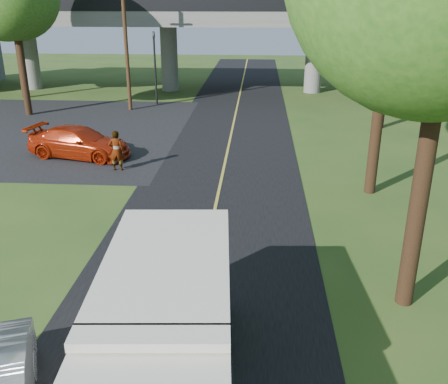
# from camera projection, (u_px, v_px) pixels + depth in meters

# --- Properties ---
(ground) EXTENTS (120.00, 120.00, 0.00)m
(ground) POSITION_uv_depth(u_px,v_px,m) (192.00, 316.00, 12.60)
(ground) COLOR #2F501C
(ground) RESTS_ON ground
(road) EXTENTS (7.00, 90.00, 0.02)m
(road) POSITION_uv_depth(u_px,v_px,m) (221.00, 180.00, 21.88)
(road) COLOR black
(road) RESTS_ON ground
(parking_lot) EXTENTS (16.00, 18.00, 0.01)m
(parking_lot) POSITION_uv_depth(u_px,v_px,m) (49.00, 130.00, 30.02)
(parking_lot) COLOR black
(parking_lot) RESTS_ON ground
(lane_line) EXTENTS (0.12, 90.00, 0.01)m
(lane_line) POSITION_uv_depth(u_px,v_px,m) (221.00, 179.00, 21.87)
(lane_line) COLOR gold
(lane_line) RESTS_ON road
(overpass) EXTENTS (54.00, 10.00, 7.30)m
(overpass) POSITION_uv_depth(u_px,v_px,m) (241.00, 35.00, 40.64)
(overpass) COLOR slate
(overpass) RESTS_ON ground
(traffic_signal) EXTENTS (0.18, 0.22, 5.20)m
(traffic_signal) POSITION_uv_depth(u_px,v_px,m) (155.00, 60.00, 35.95)
(traffic_signal) COLOR black
(traffic_signal) RESTS_ON ground
(utility_pole) EXTENTS (1.60, 0.26, 9.00)m
(utility_pole) POSITION_uv_depth(u_px,v_px,m) (126.00, 43.00, 33.68)
(utility_pole) COLOR #472D19
(utility_pole) RESTS_ON ground
(step_van) EXTENTS (2.94, 6.88, 2.82)m
(step_van) POSITION_uv_depth(u_px,v_px,m) (165.00, 337.00, 9.40)
(step_van) COLOR silver
(step_van) RESTS_ON ground
(red_sedan) EXTENTS (5.51, 3.16, 1.50)m
(red_sedan) POSITION_uv_depth(u_px,v_px,m) (79.00, 142.00, 24.79)
(red_sedan) COLOR #A8250A
(red_sedan) RESTS_ON ground
(pedestrian) EXTENTS (0.72, 0.51, 1.89)m
(pedestrian) POSITION_uv_depth(u_px,v_px,m) (116.00, 151.00, 22.76)
(pedestrian) COLOR gray
(pedestrian) RESTS_ON ground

